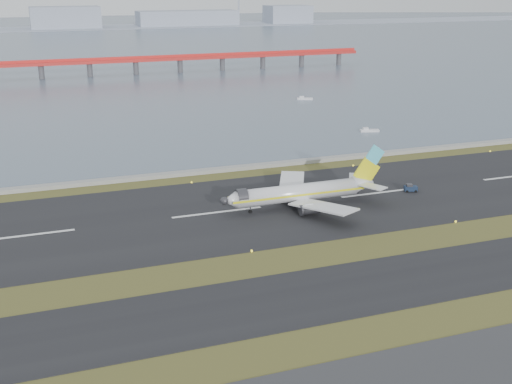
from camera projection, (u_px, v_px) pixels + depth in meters
ground at (266, 268)px, 112.10m from camera, size 1000.00×1000.00×0.00m
taxiway_strip at (293, 299)px, 101.36m from camera, size 1000.00×18.00×0.10m
runway_strip at (217, 213)px, 138.89m from camera, size 1000.00×45.00×0.10m
seawall at (184, 173)px, 165.55m from camera, size 1000.00×2.50×1.00m
bay_water at (68, 42)px, 523.09m from camera, size 1400.00×800.00×1.30m
red_pier at (136, 61)px, 339.59m from camera, size 260.00×5.00×10.20m
far_shoreline at (69, 22)px, 668.50m from camera, size 1400.00×80.00×60.50m
airliner at (304, 192)px, 141.44m from camera, size 38.52×32.89×12.80m
pushback_tug at (410, 188)px, 152.37m from camera, size 3.37×2.54×1.92m
workboat_near at (369, 130)px, 212.80m from camera, size 6.55×3.45×1.52m
workboat_far at (304, 99)px, 269.77m from camera, size 6.78×4.09×1.57m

